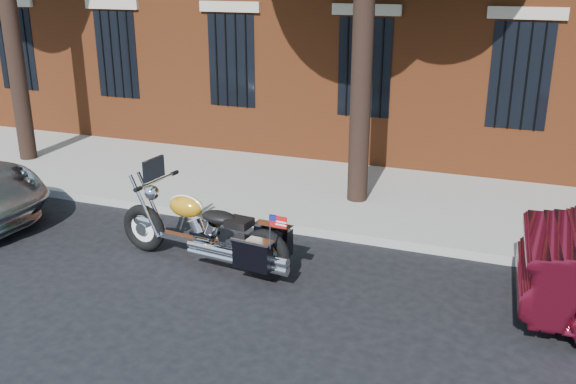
% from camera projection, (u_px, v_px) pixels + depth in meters
% --- Properties ---
extents(ground, '(120.00, 120.00, 0.00)m').
position_uv_depth(ground, '(271.00, 268.00, 9.32)').
color(ground, black).
rests_on(ground, ground).
extents(curb, '(40.00, 0.16, 0.15)m').
position_uv_depth(curb, '(303.00, 229.00, 10.51)').
color(curb, gray).
rests_on(curb, ground).
extents(sidewalk, '(40.00, 3.60, 0.15)m').
position_uv_depth(sidewalk, '(336.00, 194.00, 12.17)').
color(sidewalk, gray).
rests_on(sidewalk, ground).
extents(motorcycle, '(2.95, 1.04, 1.51)m').
position_uv_depth(motorcycle, '(210.00, 234.00, 9.18)').
color(motorcycle, black).
rests_on(motorcycle, ground).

